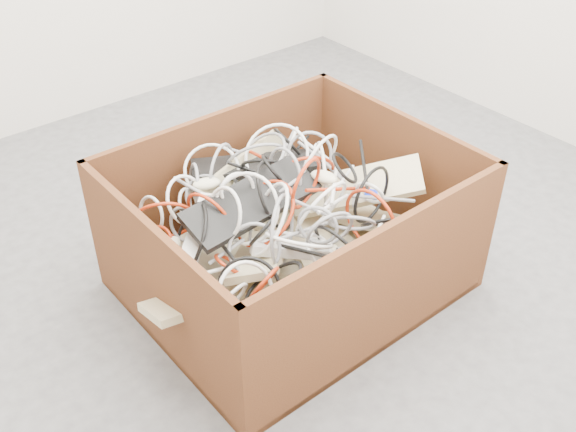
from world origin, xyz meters
TOP-DOWN VIEW (x-y plane):
  - ground at (0.00, 0.00)m, footprint 3.00×3.00m
  - cardboard_box at (-0.24, -0.27)m, footprint 1.09×0.91m
  - keyboard_pile at (-0.24, -0.25)m, footprint 1.10×0.82m
  - mice_scatter at (-0.29, -0.21)m, footprint 0.75×0.56m
  - power_strip_left at (-0.57, -0.21)m, footprint 0.26×0.24m
  - power_strip_right at (-0.38, -0.44)m, footprint 0.24×0.17m
  - vga_plug at (0.02, -0.40)m, footprint 0.06×0.06m
  - cable_tangle at (-0.33, -0.27)m, footprint 0.91×0.83m

SIDE VIEW (x-z plane):
  - ground at x=0.00m, z-range 0.00..0.00m
  - cardboard_box at x=-0.24m, z-range -0.12..0.41m
  - keyboard_pile at x=-0.24m, z-range 0.08..0.48m
  - power_strip_right at x=-0.38m, z-range 0.30..0.39m
  - vga_plug at x=0.02m, z-range 0.35..0.38m
  - power_strip_left at x=-0.57m, z-range 0.31..0.43m
  - mice_scatter at x=-0.29m, z-range 0.27..0.47m
  - cable_tangle at x=-0.33m, z-range 0.20..0.61m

